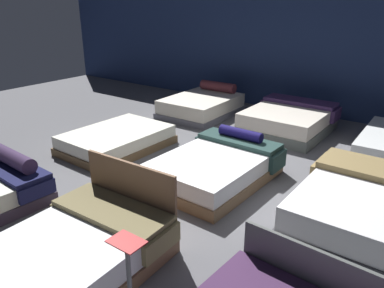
{
  "coord_description": "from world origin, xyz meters",
  "views": [
    {
      "loc": [
        2.98,
        -4.73,
        2.76
      ],
      "look_at": [
        -0.28,
        -0.32,
        0.63
      ],
      "focal_mm": 35.09,
      "sensor_mm": 36.0,
      "label": 1
    }
  ],
  "objects_px": {
    "bed_6": "(202,105)",
    "bed_3": "(117,140)",
    "bed_1": "(68,256)",
    "bed_7": "(288,120)",
    "bed_5": "(361,205)",
    "bed_4": "(216,167)"
  },
  "relations": [
    {
      "from": "bed_7",
      "to": "bed_3",
      "type": "bearing_deg",
      "value": -127.9
    },
    {
      "from": "bed_3",
      "to": "bed_7",
      "type": "xyz_separation_m",
      "value": [
        2.28,
        2.96,
        0.08
      ]
    },
    {
      "from": "bed_6",
      "to": "bed_3",
      "type": "bearing_deg",
      "value": -90.91
    },
    {
      "from": "bed_5",
      "to": "bed_3",
      "type": "bearing_deg",
      "value": -179.36
    },
    {
      "from": "bed_5",
      "to": "bed_4",
      "type": "bearing_deg",
      "value": -179.0
    },
    {
      "from": "bed_4",
      "to": "bed_1",
      "type": "bearing_deg",
      "value": -88.67
    },
    {
      "from": "bed_3",
      "to": "bed_7",
      "type": "height_order",
      "value": "bed_7"
    },
    {
      "from": "bed_3",
      "to": "bed_5",
      "type": "bearing_deg",
      "value": 1.91
    },
    {
      "from": "bed_1",
      "to": "bed_3",
      "type": "height_order",
      "value": "bed_1"
    },
    {
      "from": "bed_6",
      "to": "bed_7",
      "type": "bearing_deg",
      "value": -0.33
    },
    {
      "from": "bed_5",
      "to": "bed_7",
      "type": "bearing_deg",
      "value": 127.49
    },
    {
      "from": "bed_4",
      "to": "bed_5",
      "type": "distance_m",
      "value": 2.21
    },
    {
      "from": "bed_1",
      "to": "bed_7",
      "type": "distance_m",
      "value": 5.77
    },
    {
      "from": "bed_3",
      "to": "bed_7",
      "type": "relative_size",
      "value": 1.04
    },
    {
      "from": "bed_1",
      "to": "bed_4",
      "type": "relative_size",
      "value": 1.04
    },
    {
      "from": "bed_1",
      "to": "bed_5",
      "type": "relative_size",
      "value": 1.04
    },
    {
      "from": "bed_1",
      "to": "bed_7",
      "type": "bearing_deg",
      "value": 87.96
    },
    {
      "from": "bed_1",
      "to": "bed_5",
      "type": "xyz_separation_m",
      "value": [
        2.22,
        2.86,
        0.04
      ]
    },
    {
      "from": "bed_6",
      "to": "bed_5",
      "type": "bearing_deg",
      "value": -33.55
    },
    {
      "from": "bed_1",
      "to": "bed_7",
      "type": "height_order",
      "value": "bed_1"
    },
    {
      "from": "bed_3",
      "to": "bed_4",
      "type": "height_order",
      "value": "bed_4"
    },
    {
      "from": "bed_3",
      "to": "bed_6",
      "type": "xyz_separation_m",
      "value": [
        -0.01,
        2.92,
        0.06
      ]
    }
  ]
}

